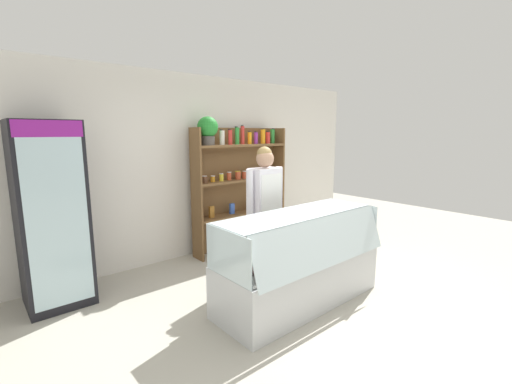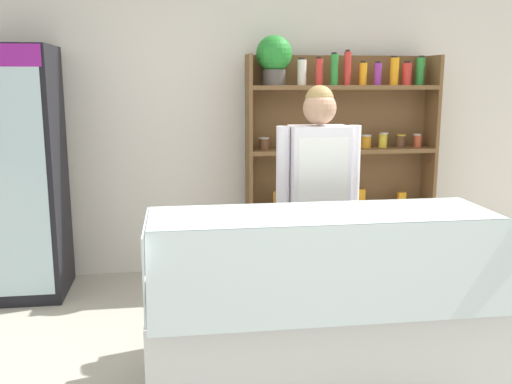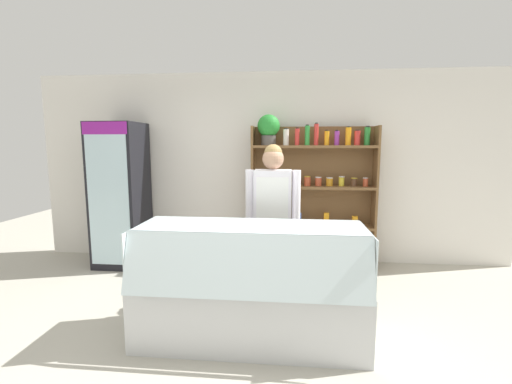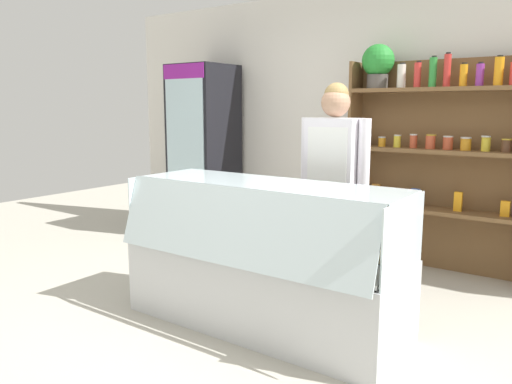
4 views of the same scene
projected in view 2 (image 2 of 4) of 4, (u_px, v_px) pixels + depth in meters
back_wall at (266, 122)px, 5.16m from camera, size 6.80×0.10×2.70m
drinks_fridge at (19, 174)px, 4.51m from camera, size 0.64×0.66×1.99m
shelving_unit at (331, 140)px, 4.98m from camera, size 1.66×0.30×2.09m
deli_display_case at (321, 333)px, 3.24m from camera, size 1.95×0.78×1.01m
shop_clerk at (318, 189)px, 3.85m from camera, size 0.58×0.25×1.69m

